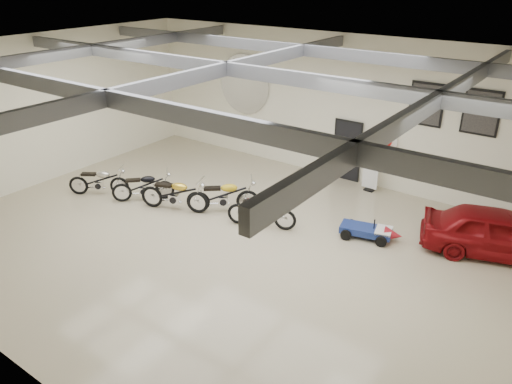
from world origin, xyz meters
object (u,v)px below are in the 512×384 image
Objects in this scene: motorcycle_gold at (174,193)px; vintage_car at (498,233)px; motorcycle_black at (143,186)px; motorcycle_silver at (98,180)px; motorcycle_yellow at (223,195)px; go_kart at (371,229)px; banner_stand at (372,163)px; motorcycle_red at (261,211)px.

motorcycle_gold is 0.57× the size of vintage_car.
motorcycle_silver is at bearing 155.23° from motorcycle_black.
motorcycle_silver is 0.52× the size of vintage_car.
motorcycle_yellow is 1.25× the size of go_kart.
motorcycle_black is at bearing -136.39° from banner_stand.
vintage_car is (7.38, 2.26, 0.09)m from motorcycle_yellow.
motorcycle_black is 10.47m from vintage_car.
motorcycle_yellow reaches higher than go_kart.
banner_stand is 5.12m from motorcycle_yellow.
go_kart is at bearing -63.06° from banner_stand.
motorcycle_yellow is at bearing -26.77° from motorcycle_black.
banner_stand is 0.53× the size of vintage_car.
motorcycle_silver is 0.98× the size of motorcycle_red.
go_kart is (1.40, -3.01, -0.69)m from banner_stand.
motorcycle_silver is 2.90m from motorcycle_gold.
motorcycle_silver is at bearing 159.10° from motorcycle_yellow.
motorcycle_red is (1.53, -0.11, -0.04)m from motorcycle_yellow.
motorcycle_silver is (-7.13, -5.56, -0.49)m from banner_stand.
motorcycle_yellow is (2.62, 0.87, 0.05)m from motorcycle_black.
motorcycle_gold is 6.02m from go_kart.
motorcycle_silver is 5.81m from motorcycle_red.
motorcycle_red reaches higher than motorcycle_black.
motorcycle_black is 7.30m from go_kart.
go_kart is (4.40, 1.12, -0.25)m from motorcycle_yellow.
motorcycle_red is (5.66, 1.32, 0.01)m from motorcycle_silver.
banner_stand is 9.06m from motorcycle_silver.
banner_stand is 6.55m from motorcycle_gold.
motorcycle_silver is 4.38m from motorcycle_yellow.
banner_stand is 3.39m from go_kart.
motorcycle_black is 1.13× the size of go_kart.
motorcycle_silver reaches higher than motorcycle_black.
motorcycle_red is (4.14, 0.76, 0.02)m from motorcycle_black.
motorcycle_black is (1.52, 0.56, -0.00)m from motorcycle_silver.
motorcycle_gold is at bearing -41.61° from motorcycle_black.
motorcycle_black is at bearing -13.61° from motorcycle_silver.
vintage_car is at bearing -27.77° from motorcycle_black.
vintage_car reaches higher than motorcycle_gold.
motorcycle_yellow is (-3.00, -4.13, -0.44)m from banner_stand.
motorcycle_silver is 0.90× the size of motorcycle_gold.
vintage_car reaches higher than motorcycle_red.
motorcycle_gold is at bearing 91.77° from vintage_car.
motorcycle_black is (-5.62, -5.00, -0.49)m from banner_stand.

